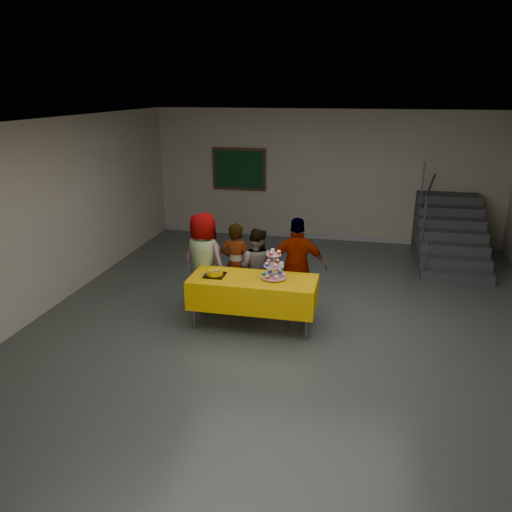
{
  "coord_description": "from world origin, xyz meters",
  "views": [
    {
      "loc": [
        0.88,
        -6.54,
        3.44
      ],
      "look_at": [
        -0.62,
        0.36,
        1.05
      ],
      "focal_mm": 35.0,
      "sensor_mm": 36.0,
      "label": 1
    }
  ],
  "objects": [
    {
      "name": "noticeboard",
      "position": [
        -2.03,
        4.96,
        1.6
      ],
      "size": [
        1.3,
        0.05,
        1.0
      ],
      "color": "#472B16",
      "rests_on": "ground"
    },
    {
      "name": "schoolchild_d",
      "position": [
        -0.04,
        0.75,
        0.79
      ],
      "size": [
        0.97,
        0.51,
        1.57
      ],
      "primitive_type": "imported",
      "rotation": [
        0.0,
        0.0,
        3.28
      ],
      "color": "slate",
      "rests_on": "ground"
    },
    {
      "name": "bear_cake",
      "position": [
        -1.2,
        0.14,
        0.83
      ],
      "size": [
        0.32,
        0.36,
        0.12
      ],
      "color": "black",
      "rests_on": "bake_table"
    },
    {
      "name": "schoolchild_c",
      "position": [
        -0.73,
        0.92,
        0.66
      ],
      "size": [
        0.7,
        0.58,
        1.32
      ],
      "primitive_type": "imported",
      "rotation": [
        0.0,
        0.0,
        3.0
      ],
      "color": "slate",
      "rests_on": "ground"
    },
    {
      "name": "bake_table",
      "position": [
        -0.62,
        0.16,
        0.56
      ],
      "size": [
        1.88,
        0.78,
        0.77
      ],
      "color": "#595960",
      "rests_on": "ground"
    },
    {
      "name": "schoolchild_b",
      "position": [
        -1.07,
        0.9,
        0.7
      ],
      "size": [
        0.52,
        0.35,
        1.39
      ],
      "primitive_type": "imported",
      "rotation": [
        0.0,
        0.0,
        3.11
      ],
      "color": "slate",
      "rests_on": "ground"
    },
    {
      "name": "cupcake_stand",
      "position": [
        -0.32,
        0.22,
        0.94
      ],
      "size": [
        0.38,
        0.38,
        0.44
      ],
      "color": "silver",
      "rests_on": "bake_table"
    },
    {
      "name": "staircase",
      "position": [
        2.7,
        4.13,
        0.49
      ],
      "size": [
        1.3,
        2.4,
        2.04
      ],
      "color": "#424447",
      "rests_on": "ground"
    },
    {
      "name": "room_shell",
      "position": [
        0.0,
        0.02,
        2.13
      ],
      "size": [
        10.0,
        10.04,
        3.02
      ],
      "color": "#4C514C",
      "rests_on": "ground"
    },
    {
      "name": "schoolchild_a",
      "position": [
        -1.55,
        0.68,
        0.79
      ],
      "size": [
        0.9,
        0.73,
        1.59
      ],
      "primitive_type": "imported",
      "rotation": [
        0.0,
        0.0,
        2.82
      ],
      "color": "slate",
      "rests_on": "ground"
    }
  ]
}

